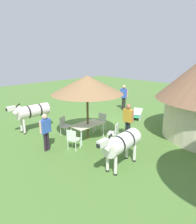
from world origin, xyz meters
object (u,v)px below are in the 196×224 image
at_px(shade_umbrella, 87,85).
at_px(striped_lounge_chair, 136,115).
at_px(zebra_by_umbrella, 32,112).
at_px(patio_chair_near_hut, 64,125).
at_px(patio_dining_table, 88,126).
at_px(patio_chair_west_end, 73,138).
at_px(zebra_nearest_camera, 121,143).
at_px(guest_behind_table, 46,129).
at_px(guest_beside_umbrella, 128,118).
at_px(standing_watcher, 124,95).
at_px(patio_chair_near_lawn, 115,132).
at_px(patio_chair_east_end, 101,121).

distance_m(shade_umbrella, striped_lounge_chair, 4.71).
bearing_deg(zebra_by_umbrella, patio_chair_near_hut, -152.05).
xyz_separation_m(patio_dining_table, patio_chair_west_end, (1.23, 0.45, -0.14)).
xyz_separation_m(shade_umbrella, zebra_nearest_camera, (0.84, 2.70, -1.65)).
bearing_deg(patio_chair_near_hut, guest_behind_table, 9.04).
xyz_separation_m(patio_chair_west_end, guest_behind_table, (0.81, -0.73, 0.44)).
bearing_deg(guest_beside_umbrella, guest_behind_table, 64.70).
bearing_deg(zebra_by_umbrella, zebra_nearest_camera, -174.40).
bearing_deg(guest_behind_table, patio_chair_west_end, 128.52).
height_order(patio_dining_table, standing_watcher, standing_watcher).
relative_size(shade_umbrella, zebra_nearest_camera, 1.43).
bearing_deg(guest_behind_table, zebra_nearest_camera, 102.39).
relative_size(guest_behind_table, zebra_nearest_camera, 0.71).
distance_m(patio_chair_near_hut, striped_lounge_chair, 4.71).
bearing_deg(patio_chair_near_lawn, patio_dining_table, 90.00).
height_order(zebra_nearest_camera, zebra_by_umbrella, zebra_by_umbrella).
bearing_deg(guest_behind_table, standing_watcher, -175.80).
xyz_separation_m(patio_chair_near_lawn, guest_beside_umbrella, (-0.80, 0.11, 0.49)).
xyz_separation_m(patio_dining_table, patio_chair_near_hut, (0.48, -1.21, -0.14)).
distance_m(patio_chair_near_lawn, zebra_nearest_camera, 2.09).
xyz_separation_m(patio_chair_near_hut, zebra_by_umbrella, (0.83, -1.60, 0.50)).
relative_size(patio_dining_table, patio_chair_near_hut, 1.73).
distance_m(patio_chair_east_end, guest_beside_umbrella, 1.72).
height_order(shade_umbrella, standing_watcher, shade_umbrella).
distance_m(guest_behind_table, zebra_nearest_camera, 3.21).
height_order(patio_chair_near_hut, standing_watcher, standing_watcher).
xyz_separation_m(guest_beside_umbrella, zebra_by_umbrella, (2.66, -4.11, 0.01)).
height_order(patio_chair_near_hut, striped_lounge_chair, patio_chair_near_hut).
bearing_deg(guest_behind_table, zebra_by_umbrella, -115.55).
bearing_deg(standing_watcher, patio_chair_west_end, 102.15).
height_order(patio_chair_near_lawn, standing_watcher, standing_watcher).
height_order(patio_chair_east_end, zebra_nearest_camera, zebra_nearest_camera).
distance_m(patio_chair_near_hut, guest_behind_table, 1.86).
bearing_deg(patio_chair_west_end, standing_watcher, 91.27).
relative_size(patio_dining_table, striped_lounge_chair, 1.64).
bearing_deg(patio_chair_west_end, patio_chair_near_lawn, 47.48).
xyz_separation_m(patio_chair_east_end, patio_chair_near_lawn, (0.70, 1.53, 0.00)).
relative_size(patio_dining_table, guest_beside_umbrella, 0.92).
xyz_separation_m(patio_chair_west_end, striped_lounge_chair, (-5.32, -0.60, -0.27)).
relative_size(patio_dining_table, patio_chair_east_end, 1.73).
height_order(patio_chair_near_lawn, guest_behind_table, guest_behind_table).
bearing_deg(shade_umbrella, patio_chair_west_end, 20.02).
relative_size(patio_chair_near_hut, standing_watcher, 0.51).
bearing_deg(standing_watcher, zebra_by_umbrella, 74.19).
height_order(patio_chair_near_lawn, guest_beside_umbrella, guest_beside_umbrella).
height_order(patio_chair_west_end, standing_watcher, standing_watcher).
xyz_separation_m(patio_chair_west_end, patio_chair_near_lawn, (-1.78, 0.74, 0.00)).
height_order(patio_chair_near_hut, zebra_by_umbrella, zebra_by_umbrella).
relative_size(standing_watcher, zebra_nearest_camera, 0.79).
bearing_deg(standing_watcher, striped_lounge_chair, 140.89).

